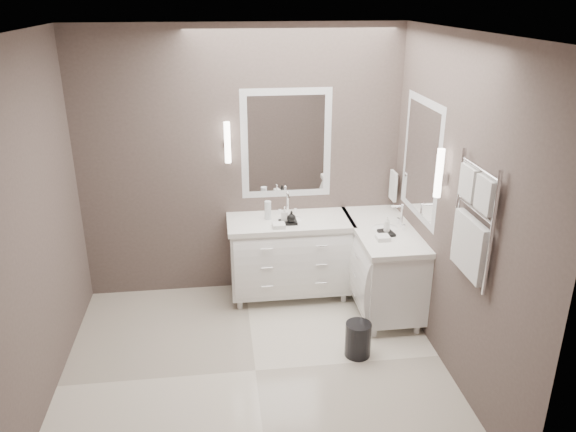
{
  "coord_description": "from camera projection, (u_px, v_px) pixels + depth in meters",
  "views": [
    {
      "loc": [
        -0.22,
        -3.89,
        2.95
      ],
      "look_at": [
        0.37,
        0.7,
        1.1
      ],
      "focal_mm": 35.0,
      "sensor_mm": 36.0,
      "label": 1
    }
  ],
  "objects": [
    {
      "name": "sconce_right",
      "position": [
        439.0,
        174.0,
        4.49
      ],
      "size": [
        0.06,
        0.06,
        0.4
      ],
      "color": "white",
      "rests_on": "wall_right"
    },
    {
      "name": "sconce_back",
      "position": [
        227.0,
        143.0,
        5.41
      ],
      "size": [
        0.06,
        0.06,
        0.4
      ],
      "color": "white",
      "rests_on": "wall_back"
    },
    {
      "name": "ceiling",
      "position": [
        247.0,
        32.0,
        3.69
      ],
      "size": [
        3.2,
        3.0,
        0.01
      ],
      "primitive_type": "cube",
      "color": "white",
      "rests_on": "wall_back"
    },
    {
      "name": "waste_bin",
      "position": [
        358.0,
        339.0,
        4.85
      ],
      "size": [
        0.24,
        0.24,
        0.31
      ],
      "primitive_type": "cylinder",
      "rotation": [
        0.0,
        0.0,
        -0.06
      ],
      "color": "black",
      "rests_on": "floor"
    },
    {
      "name": "amenity_tray_back",
      "position": [
        288.0,
        222.0,
        5.47
      ],
      "size": [
        0.18,
        0.13,
        0.03
      ],
      "primitive_type": "cube",
      "rotation": [
        0.0,
        0.0,
        0.01
      ],
      "color": "black",
      "rests_on": "vanity_back"
    },
    {
      "name": "mirror_back",
      "position": [
        286.0,
        144.0,
        5.55
      ],
      "size": [
        0.9,
        0.02,
        1.1
      ],
      "color": "white",
      "rests_on": "wall_back"
    },
    {
      "name": "wall_left",
      "position": [
        27.0,
        233.0,
        4.01
      ],
      "size": [
        0.01,
        3.0,
        2.7
      ],
      "primitive_type": "cube",
      "color": "#534743",
      "rests_on": "floor"
    },
    {
      "name": "vanity_right",
      "position": [
        382.0,
        262.0,
        5.51
      ],
      "size": [
        0.59,
        1.24,
        0.97
      ],
      "color": "white",
      "rests_on": "floor"
    },
    {
      "name": "soap_bottle_a",
      "position": [
        285.0,
        214.0,
        5.45
      ],
      "size": [
        0.08,
        0.08,
        0.14
      ],
      "primitive_type": "imported",
      "rotation": [
        0.0,
        0.0,
        -0.22
      ],
      "color": "white",
      "rests_on": "amenity_tray_back"
    },
    {
      "name": "towel_bar_corner",
      "position": [
        393.0,
        185.0,
        5.72
      ],
      "size": [
        0.03,
        0.22,
        0.3
      ],
      "color": "white",
      "rests_on": "wall_right"
    },
    {
      "name": "soap_bottle_b",
      "position": [
        291.0,
        216.0,
        5.42
      ],
      "size": [
        0.1,
        0.1,
        0.11
      ],
      "primitive_type": "imported",
      "rotation": [
        0.0,
        0.0,
        0.16
      ],
      "color": "black",
      "rests_on": "amenity_tray_back"
    },
    {
      "name": "towel_ladder",
      "position": [
        472.0,
        227.0,
        4.0
      ],
      "size": [
        0.06,
        0.58,
        0.9
      ],
      "color": "white",
      "rests_on": "wall_right"
    },
    {
      "name": "soap_bottle_c",
      "position": [
        387.0,
        224.0,
        5.19
      ],
      "size": [
        0.07,
        0.07,
        0.15
      ],
      "primitive_type": "imported",
      "rotation": [
        0.0,
        0.0,
        0.22
      ],
      "color": "white",
      "rests_on": "amenity_tray_right"
    },
    {
      "name": "mirror_right",
      "position": [
        421.0,
        159.0,
        5.05
      ],
      "size": [
        0.02,
        0.9,
        1.1
      ],
      "color": "white",
      "rests_on": "wall_right"
    },
    {
      "name": "wall_right",
      "position": [
        456.0,
        212.0,
        4.39
      ],
      "size": [
        0.01,
        3.0,
        2.7
      ],
      "primitive_type": "cube",
      "color": "#534743",
      "rests_on": "floor"
    },
    {
      "name": "floor",
      "position": [
        255.0,
        371.0,
        4.7
      ],
      "size": [
        3.2,
        3.0,
        0.01
      ],
      "primitive_type": "cube",
      "color": "silver",
      "rests_on": "ground"
    },
    {
      "name": "vanity_back",
      "position": [
        290.0,
        253.0,
        5.7
      ],
      "size": [
        1.24,
        0.59,
        0.97
      ],
      "color": "white",
      "rests_on": "floor"
    },
    {
      "name": "wall_front",
      "position": [
        272.0,
        335.0,
        2.81
      ],
      "size": [
        3.2,
        0.01,
        2.7
      ],
      "primitive_type": "cube",
      "color": "#534743",
      "rests_on": "floor"
    },
    {
      "name": "water_bottle",
      "position": [
        268.0,
        210.0,
        5.54
      ],
      "size": [
        0.09,
        0.09,
        0.19
      ],
      "primitive_type": "cylinder",
      "rotation": [
        0.0,
        0.0,
        0.4
      ],
      "color": "silver",
      "rests_on": "vanity_back"
    },
    {
      "name": "amenity_tray_right",
      "position": [
        386.0,
        233.0,
        5.22
      ],
      "size": [
        0.14,
        0.18,
        0.02
      ],
      "primitive_type": "cube",
      "rotation": [
        0.0,
        0.0,
        0.14
      ],
      "color": "black",
      "rests_on": "vanity_right"
    },
    {
      "name": "wall_back",
      "position": [
        241.0,
        165.0,
        5.58
      ],
      "size": [
        3.2,
        0.01,
        2.7
      ],
      "primitive_type": "cube",
      "color": "#534743",
      "rests_on": "floor"
    }
  ]
}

